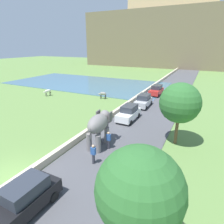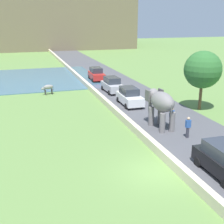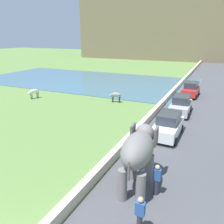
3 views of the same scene
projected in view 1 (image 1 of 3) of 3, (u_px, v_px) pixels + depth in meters
The scene contains 17 objects.
ground_plane at pixel (8, 178), 12.79m from camera, with size 220.00×220.00×0.00m, color #608442.
road_surface at pixel (155, 106), 27.54m from camera, with size 7.00×120.00×0.06m, color #4C4C51.
barrier_wall at pixel (126, 105), 27.36m from camera, with size 0.40×110.00×0.60m, color beige.
lake at pixel (86, 83), 44.26m from camera, with size 36.00×18.00×0.08m, color #426B84.
hill_distant at pixel (168, 40), 80.23m from camera, with size 64.00×28.00×21.11m, color #75664C.
fort_on_hill at pixel (172, 3), 75.54m from camera, with size 34.41×8.00×7.99m.
elephant at pixel (99, 125), 16.15m from camera, with size 1.59×3.51×2.99m.
person_beside_elephant at pixel (109, 140), 16.02m from camera, with size 0.36×0.22×1.63m.
person_trailing at pixel (93, 154), 13.97m from camera, with size 0.36×0.22×1.63m.
car_red at pixel (156, 90), 33.45m from camera, with size 1.91×4.06×1.80m.
car_black at pixel (24, 199), 9.87m from camera, with size 1.85×4.03×1.80m.
car_silver at pixel (144, 101), 27.17m from camera, with size 1.87×4.04×1.80m.
car_white at pixel (129, 113), 22.32m from camera, with size 1.85×4.03×1.80m.
cow_grey at pixel (103, 94), 31.23m from camera, with size 1.42×0.60×1.15m.
cow_white at pixel (48, 91), 33.02m from camera, with size 0.81×1.41×1.15m.
tree_near at pixel (180, 103), 16.01m from camera, with size 3.47×3.47×5.58m.
tree_mid at pixel (140, 190), 6.59m from camera, with size 3.19×3.19×5.32m.
Camera 1 is at (11.02, -6.30, 8.48)m, focal length 30.31 mm.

